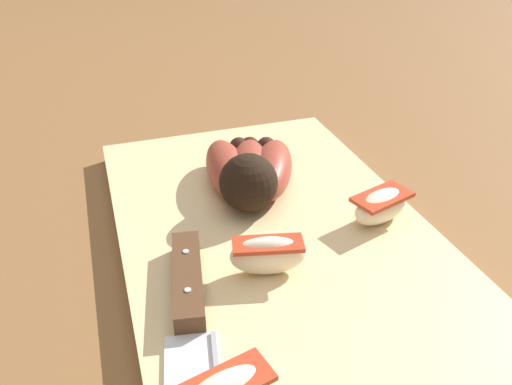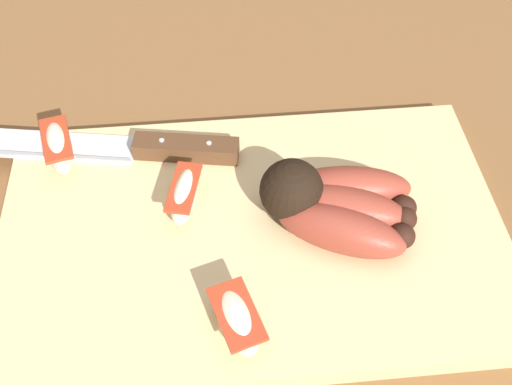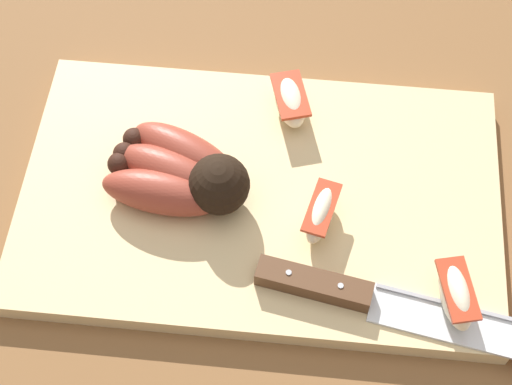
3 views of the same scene
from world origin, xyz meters
name	(u,v)px [view 1 (image 1 of 3)]	position (x,y,z in m)	size (l,w,h in m)	color
ground_plane	(296,249)	(0.00, 0.00, 0.00)	(6.00, 6.00, 0.00)	brown
cutting_board	(275,236)	(0.01, 0.02, 0.01)	(0.44, 0.27, 0.02)	#DBBC84
banana_bunch	(249,171)	(0.08, 0.02, 0.04)	(0.14, 0.11, 0.06)	black
chefs_knife	(191,329)	(-0.09, 0.12, 0.03)	(0.28, 0.08, 0.02)	silver
apple_wedge_middle	(381,205)	(-0.01, -0.08, 0.04)	(0.04, 0.07, 0.03)	#F4E5C1
apple_wedge_far	(268,255)	(-0.04, 0.04, 0.04)	(0.03, 0.06, 0.03)	#F4E5C1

